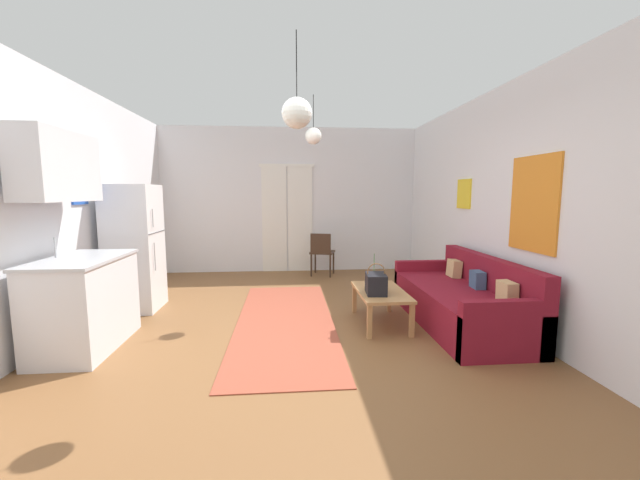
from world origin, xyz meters
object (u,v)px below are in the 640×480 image
Objects in this scene: couch at (464,302)px; pendant_lamp_far at (313,136)px; pendant_lamp_near at (297,113)px; coffee_table at (381,295)px; refrigerator at (134,248)px; handbag at (376,283)px; bamboo_vase at (374,280)px; accent_chair at (322,251)px.

couch is 2.80m from pendant_lamp_far.
pendant_lamp_near reaches higher than couch.
refrigerator is at bearing 164.64° from coffee_table.
handbag is 0.21× the size of refrigerator.
refrigerator is at bearing 136.38° from pendant_lamp_near.
handbag reaches higher than coffee_table.
bamboo_vase is 0.26× the size of refrigerator.
pendant_lamp_near is at bearing 98.86° from accent_chair.
refrigerator is 3.25m from accent_chair.
bamboo_vase is 0.53× the size of accent_chair.
bamboo_vase is at bearing 170.86° from couch.
couch reaches higher than handbag.
coffee_table is at bearing 174.37° from couch.
couch is 2.64× the size of accent_chair.
bamboo_vase is (-0.07, 0.07, 0.16)m from coffee_table.
pendant_lamp_far is at bearing 82.11° from pendant_lamp_near.
refrigerator is 2.05× the size of accent_chair.
refrigerator reaches higher than coffee_table.
pendant_lamp_near and pendant_lamp_far have the same top height.
refrigerator reaches higher than handbag.
refrigerator is at bearing 161.79° from handbag.
pendant_lamp_near reaches higher than coffee_table.
coffee_table is at bearing -15.36° from refrigerator.
refrigerator is (-3.12, 0.86, 0.47)m from coffee_table.
pendant_lamp_near is (-1.99, -1.06, 1.92)m from couch.
coffee_table is (-0.98, 0.10, 0.09)m from couch.
bamboo_vase is (-1.05, 0.17, 0.25)m from couch.
couch is at bearing 134.44° from accent_chair.
couch is at bearing -26.79° from pendant_lamp_far.
handbag is at bearing -18.21° from refrigerator.
couch is 2.84× the size of pendant_lamp_near.
accent_chair is at bearing 97.30° from handbag.
pendant_lamp_near is at bearing -131.20° from coffee_table.
coffee_table is 3.27m from refrigerator.
bamboo_vase is 1.22× the size of handbag.
bamboo_vase is 3.16m from refrigerator.
couch reaches higher than coffee_table.
bamboo_vase reaches higher than coffee_table.
pendant_lamp_far is (-0.29, -1.91, 1.82)m from accent_chair.
bamboo_vase is 2.28m from pendant_lamp_near.
accent_chair reaches higher than coffee_table.
pendant_lamp_far is (-0.67, 0.70, 1.78)m from bamboo_vase.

